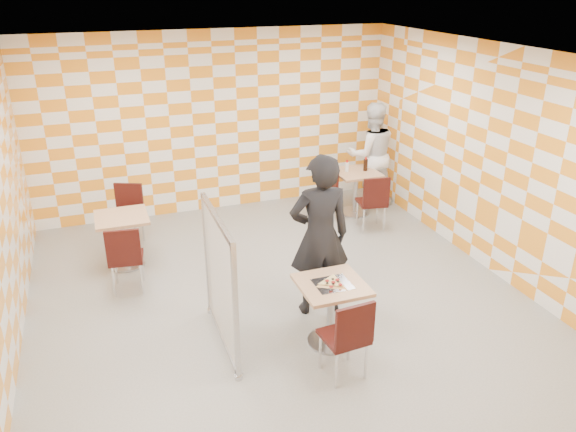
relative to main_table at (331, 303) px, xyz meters
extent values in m
plane|color=gray|center=(-0.24, 0.79, -0.51)|extent=(7.00, 7.00, 0.00)
plane|color=white|center=(-0.24, 0.79, 2.49)|extent=(7.00, 7.00, 0.00)
plane|color=white|center=(-0.24, 4.29, 0.99)|extent=(6.00, 0.00, 6.00)
plane|color=white|center=(2.76, 0.79, 0.99)|extent=(0.00, 7.00, 7.00)
cube|color=tan|center=(0.00, 0.00, 0.22)|extent=(0.70, 0.70, 0.04)
cylinder|color=#A5A5AA|center=(0.00, 0.00, -0.14)|extent=(0.08, 0.08, 0.70)
cylinder|color=#A5A5AA|center=(0.00, 0.00, -0.49)|extent=(0.50, 0.50, 0.03)
cube|color=tan|center=(1.88, 3.24, 0.22)|extent=(0.70, 0.70, 0.04)
cylinder|color=#A5A5AA|center=(1.88, 3.24, -0.14)|extent=(0.08, 0.08, 0.70)
cylinder|color=#A5A5AA|center=(1.88, 3.24, -0.49)|extent=(0.50, 0.50, 0.03)
cube|color=tan|center=(-1.97, 2.63, 0.22)|extent=(0.70, 0.70, 0.04)
cylinder|color=#A5A5AA|center=(-1.97, 2.63, -0.14)|extent=(0.08, 0.08, 0.70)
cylinder|color=#A5A5AA|center=(-1.97, 2.63, -0.49)|extent=(0.50, 0.50, 0.03)
cube|color=black|center=(-0.09, -0.53, -0.06)|extent=(0.45, 0.45, 0.04)
cube|color=black|center=(-0.08, -0.73, 0.19)|extent=(0.42, 0.07, 0.45)
cylinder|color=silver|center=(0.06, -0.35, -0.29)|extent=(0.03, 0.03, 0.43)
cylinder|color=silver|center=(-0.28, -0.38, -0.29)|extent=(0.03, 0.03, 0.43)
cylinder|color=silver|center=(0.09, -0.69, -0.29)|extent=(0.03, 0.03, 0.43)
cylinder|color=silver|center=(-0.25, -0.72, -0.29)|extent=(0.03, 0.03, 0.43)
cube|color=black|center=(1.83, 2.58, -0.06)|extent=(0.48, 0.48, 0.04)
cube|color=black|center=(1.80, 2.38, 0.19)|extent=(0.42, 0.11, 0.45)
cylinder|color=silver|center=(2.03, 2.72, -0.29)|extent=(0.03, 0.03, 0.43)
cylinder|color=silver|center=(1.69, 2.77, -0.29)|extent=(0.03, 0.03, 0.43)
cylinder|color=silver|center=(1.97, 2.38, -0.29)|extent=(0.03, 0.03, 0.43)
cylinder|color=silver|center=(1.64, 2.44, -0.29)|extent=(0.03, 0.03, 0.43)
cube|color=black|center=(1.22, 3.20, -0.06)|extent=(0.42, 0.42, 0.04)
cube|color=black|center=(1.42, 3.19, 0.19)|extent=(0.04, 0.42, 0.45)
cylinder|color=silver|center=(1.06, 3.37, -0.29)|extent=(0.03, 0.03, 0.43)
cylinder|color=silver|center=(1.05, 3.03, -0.29)|extent=(0.03, 0.03, 0.43)
cylinder|color=silver|center=(1.40, 3.36, -0.29)|extent=(0.03, 0.03, 0.43)
cylinder|color=silver|center=(1.39, 3.02, -0.29)|extent=(0.03, 0.03, 0.43)
cube|color=black|center=(-1.99, 1.94, -0.06)|extent=(0.47, 0.47, 0.04)
cube|color=black|center=(-2.02, 1.75, 0.19)|extent=(0.42, 0.10, 0.45)
cylinder|color=silver|center=(-1.80, 2.09, -0.29)|extent=(0.03, 0.03, 0.43)
cylinder|color=silver|center=(-2.14, 2.14, -0.29)|extent=(0.03, 0.03, 0.43)
cylinder|color=silver|center=(-1.85, 1.75, -0.29)|extent=(0.03, 0.03, 0.43)
cylinder|color=silver|center=(-2.18, 1.80, -0.29)|extent=(0.03, 0.03, 0.43)
cube|color=black|center=(-1.88, 3.25, -0.06)|extent=(0.55, 0.55, 0.04)
cube|color=black|center=(-1.80, 3.43, 0.19)|extent=(0.40, 0.20, 0.45)
cylinder|color=silver|center=(-2.10, 3.16, -0.29)|extent=(0.03, 0.03, 0.43)
cylinder|color=silver|center=(-1.79, 3.03, -0.29)|extent=(0.03, 0.03, 0.43)
cylinder|color=silver|center=(-1.96, 3.47, -0.29)|extent=(0.03, 0.03, 0.43)
cylinder|color=silver|center=(-1.65, 3.34, -0.29)|extent=(0.03, 0.03, 0.43)
cube|color=white|center=(-1.12, 0.38, 0.29)|extent=(0.02, 1.30, 1.40)
cube|color=#B2B2B7|center=(-1.12, 0.38, 1.01)|extent=(0.05, 1.30, 0.05)
cube|color=#B2B2B7|center=(-1.12, 0.38, -0.43)|extent=(0.05, 1.30, 0.05)
cube|color=#B2B2B7|center=(-1.12, -0.27, 0.29)|extent=(0.05, 0.05, 1.50)
cylinder|color=#B2B2B7|center=(-1.12, -0.27, -0.48)|extent=(0.08, 0.08, 0.05)
cube|color=#B2B2B7|center=(-1.12, 1.03, 0.29)|extent=(0.05, 0.05, 1.50)
cylinder|color=#B2B2B7|center=(-1.12, 1.03, -0.48)|extent=(0.08, 0.08, 0.05)
imported|color=black|center=(0.13, 0.66, 0.48)|extent=(0.77, 0.55, 1.98)
imported|color=white|center=(2.31, 3.57, 0.40)|extent=(0.97, 0.81, 1.81)
cube|color=silver|center=(0.00, -0.02, 0.24)|extent=(0.38, 0.34, 0.01)
cone|color=tan|center=(0.00, -0.02, 0.26)|extent=(0.40, 0.40, 0.02)
cone|color=#F2D88C|center=(0.00, 0.00, 0.27)|extent=(0.33, 0.33, 0.01)
cylinder|color=maroon|center=(-0.06, -0.12, 0.28)|extent=(0.04, 0.04, 0.01)
cylinder|color=maroon|center=(0.05, -0.11, 0.28)|extent=(0.04, 0.04, 0.01)
cylinder|color=maroon|center=(0.00, -0.04, 0.28)|extent=(0.04, 0.04, 0.01)
cylinder|color=maroon|center=(-0.05, 0.01, 0.28)|extent=(0.04, 0.04, 0.01)
cylinder|color=maroon|center=(0.06, -0.01, 0.28)|extent=(0.04, 0.04, 0.01)
torus|color=black|center=(0.05, -0.05, 0.28)|extent=(0.03, 0.03, 0.01)
torus|color=black|center=(-0.02, -0.08, 0.28)|extent=(0.03, 0.03, 0.01)
torus|color=black|center=(0.02, 0.02, 0.28)|extent=(0.03, 0.03, 0.01)
torus|color=black|center=(-0.07, -0.04, 0.28)|extent=(0.03, 0.03, 0.01)
cylinder|color=white|center=(1.73, 3.30, 0.32)|extent=(0.06, 0.06, 0.16)
cylinder|color=red|center=(1.73, 3.30, 0.42)|extent=(0.04, 0.04, 0.04)
cylinder|color=black|center=(2.04, 3.24, 0.34)|extent=(0.07, 0.07, 0.20)
cylinder|color=red|center=(2.04, 3.24, 0.46)|extent=(0.03, 0.03, 0.03)
camera|label=1|loc=(-2.19, -4.73, 3.27)|focal=35.00mm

